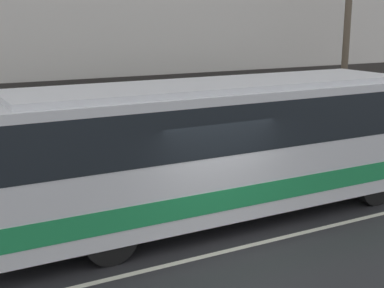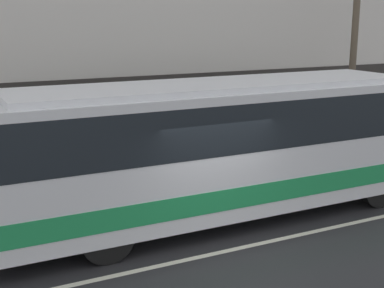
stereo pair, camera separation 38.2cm
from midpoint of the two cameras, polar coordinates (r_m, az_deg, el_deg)
ground_plane at (r=10.88m, az=4.88°, el=-11.29°), size 60.00×60.00×0.00m
sidewalk at (r=15.37m, az=-5.59°, el=-3.51°), size 60.00×2.71×0.17m
lane_stripe at (r=10.88m, az=4.88°, el=-11.27°), size 54.00×0.14×0.01m
transit_bus at (r=12.06m, az=3.90°, el=0.12°), size 10.91×2.57×3.15m
utility_pole_near at (r=18.44m, az=17.61°, el=12.02°), size 0.22×0.22×8.25m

